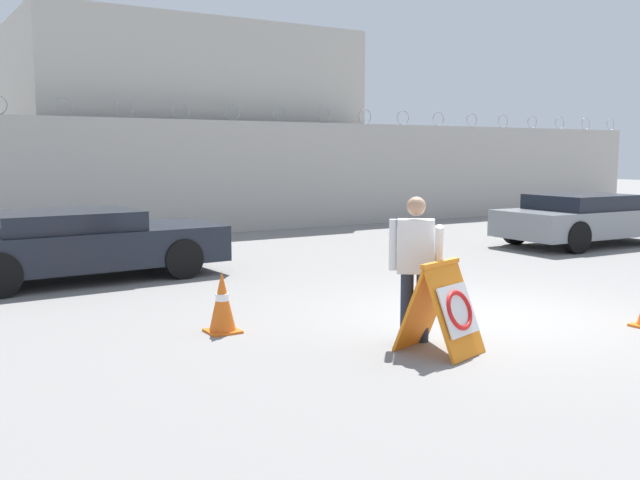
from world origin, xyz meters
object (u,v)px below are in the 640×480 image
at_px(barricade_sign, 444,308).
at_px(traffic_cone_mid, 222,302).
at_px(parked_car_front_coupe, 78,244).
at_px(security_guard, 415,262).
at_px(parked_car_far_side, 585,218).

relative_size(barricade_sign, traffic_cone_mid, 1.34).
bearing_deg(traffic_cone_mid, parked_car_front_coupe, 97.53).
bearing_deg(security_guard, parked_car_far_side, 66.88).
relative_size(security_guard, traffic_cone_mid, 2.22).
xyz_separation_m(traffic_cone_mid, parked_car_far_side, (10.69, 3.06, 0.26)).
xyz_separation_m(barricade_sign, parked_car_front_coupe, (-2.30, 6.71, 0.13)).
bearing_deg(traffic_cone_mid, barricade_sign, -51.21).
distance_m(traffic_cone_mid, parked_car_front_coupe, 4.66).
xyz_separation_m(security_guard, parked_car_far_side, (8.98, 4.63, -0.30)).
relative_size(traffic_cone_mid, parked_car_front_coupe, 0.15).
bearing_deg(barricade_sign, parked_car_far_side, 13.21).
bearing_deg(traffic_cone_mid, security_guard, -42.48).
bearing_deg(parked_car_far_side, barricade_sign, -148.06).
xyz_separation_m(barricade_sign, parked_car_far_side, (9.00, 5.16, 0.13)).
bearing_deg(traffic_cone_mid, parked_car_far_side, 15.99).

